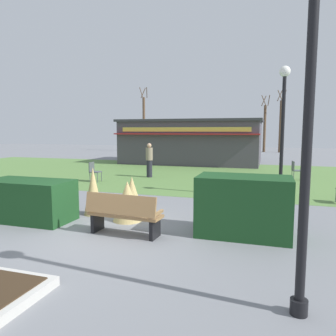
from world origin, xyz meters
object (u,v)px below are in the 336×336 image
(cafe_chair_east, at_px, (295,169))
(parked_car_west_slot, at_px, (180,148))
(park_bench, at_px, (123,214))
(lamppost_mid, at_px, (283,117))
(tree_right_bg, at_px, (144,123))
(food_kiosk, at_px, (192,141))
(tree_center_bg, at_px, (265,127))
(lamppost_near, at_px, (310,91))
(cafe_chair_north, at_px, (94,170))
(person_strolling, at_px, (149,160))
(tree_left_bg, at_px, (280,125))

(cafe_chair_east, bearing_deg, parked_car_west_slot, 124.14)
(park_bench, distance_m, lamppost_mid, 6.63)
(park_bench, height_order, lamppost_mid, lamppost_mid)
(tree_right_bg, bearing_deg, park_bench, -69.17)
(food_kiosk, distance_m, parked_car_west_slot, 7.95)
(tree_center_bg, bearing_deg, park_bench, -94.68)
(lamppost_near, bearing_deg, cafe_chair_north, 132.82)
(lamppost_near, height_order, food_kiosk, lamppost_near)
(lamppost_mid, distance_m, cafe_chair_east, 5.11)
(lamppost_mid, relative_size, tree_center_bg, 0.73)
(lamppost_near, bearing_deg, lamppost_mid, 90.20)
(cafe_chair_east, distance_m, tree_right_bg, 22.82)
(lamppost_near, xyz_separation_m, lamppost_mid, (-0.03, 7.35, 0.00))
(cafe_chair_east, bearing_deg, cafe_chair_north, -159.60)
(person_strolling, distance_m, tree_center_bg, 22.26)
(park_bench, relative_size, parked_car_west_slot, 0.41)
(cafe_chair_north, height_order, tree_center_bg, tree_center_bg)
(parked_car_west_slot, height_order, tree_center_bg, tree_center_bg)
(cafe_chair_north, distance_m, parked_car_west_slot, 17.05)
(parked_car_west_slot, bearing_deg, cafe_chair_north, -88.02)
(food_kiosk, distance_m, person_strolling, 7.64)
(food_kiosk, distance_m, tree_right_bg, 13.71)
(lamppost_near, distance_m, parked_car_west_slot, 27.14)
(cafe_chair_east, bearing_deg, lamppost_near, -93.70)
(parked_car_west_slot, xyz_separation_m, tree_left_bg, (9.18, 6.15, 2.23))
(person_strolling, xyz_separation_m, parked_car_west_slot, (-2.49, 14.96, -0.22))
(person_strolling, distance_m, tree_left_bg, 22.24)
(food_kiosk, relative_size, tree_right_bg, 1.39)
(person_strolling, bearing_deg, tree_left_bg, 130.30)
(lamppost_near, distance_m, tree_right_bg, 32.36)
(lamppost_mid, relative_size, parked_car_west_slot, 1.04)
(lamppost_near, relative_size, cafe_chair_north, 4.98)
(park_bench, bearing_deg, tree_right_bg, 110.83)
(food_kiosk, xyz_separation_m, tree_right_bg, (-8.05, 10.98, 1.59))
(park_bench, distance_m, cafe_chair_north, 7.89)
(lamppost_near, xyz_separation_m, cafe_chair_east, (0.77, 11.88, -2.24))
(park_bench, relative_size, tree_left_bg, 0.27)
(lamppost_mid, relative_size, food_kiosk, 0.46)
(lamppost_mid, distance_m, parked_car_west_slot, 20.31)
(person_strolling, height_order, tree_right_bg, tree_right_bg)
(tree_left_bg, xyz_separation_m, tree_center_bg, (-1.59, 0.49, -0.21))
(tree_right_bg, bearing_deg, cafe_chair_east, -50.13)
(cafe_chair_north, xyz_separation_m, tree_left_bg, (8.59, 23.18, 2.35))
(food_kiosk, height_order, tree_right_bg, tree_right_bg)
(tree_right_bg, height_order, tree_center_bg, tree_right_bg)
(lamppost_mid, bearing_deg, parked_car_west_slot, 115.04)
(cafe_chair_east, xyz_separation_m, tree_right_bg, (-14.54, 17.40, 2.60))
(tree_right_bg, bearing_deg, lamppost_mid, -57.92)
(cafe_chair_north, height_order, person_strolling, person_strolling)
(park_bench, bearing_deg, parked_car_west_slot, 102.31)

